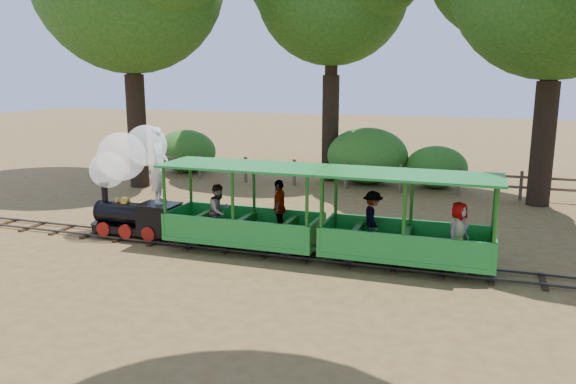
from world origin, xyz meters
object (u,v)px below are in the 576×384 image
(carriage_rear, at_px, (406,231))
(fence, at_px, (373,175))
(carriage_front, at_px, (245,217))
(locomotive, at_px, (131,173))

(carriage_rear, distance_m, fence, 8.27)
(carriage_front, xyz_separation_m, fence, (1.59, 8.00, -0.26))
(carriage_front, bearing_deg, fence, 78.73)
(carriage_rear, xyz_separation_m, fence, (-2.20, 7.97, -0.25))
(carriage_front, relative_size, carriage_rear, 1.00)
(carriage_rear, bearing_deg, fence, 105.40)
(carriage_front, bearing_deg, locomotive, 178.45)
(locomotive, bearing_deg, carriage_front, -1.55)
(fence, bearing_deg, carriage_front, -101.27)
(carriage_front, distance_m, carriage_rear, 3.79)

